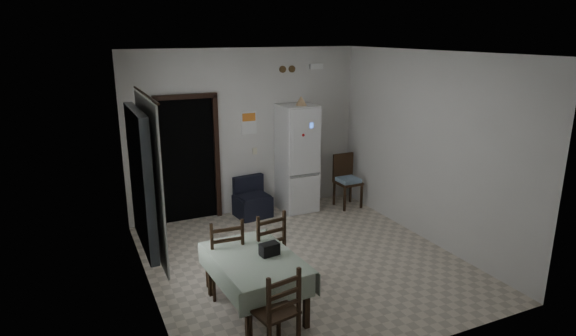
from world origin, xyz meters
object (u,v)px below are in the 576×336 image
(dining_table, at_px, (255,284))
(dining_chair_far_right, at_px, (264,246))
(fridge, at_px, (297,158))
(dining_chair_near_head, at_px, (274,309))
(corner_chair, at_px, (348,181))
(navy_seat, at_px, (252,197))
(dining_chair_far_left, at_px, (224,254))

(dining_table, xyz_separation_m, dining_chair_far_right, (0.35, 0.58, 0.16))
(fridge, relative_size, dining_table, 1.45)
(dining_chair_far_right, relative_size, dining_chair_near_head, 1.05)
(fridge, distance_m, dining_chair_far_right, 2.78)
(corner_chair, bearing_deg, dining_table, -139.31)
(navy_seat, bearing_deg, fridge, -6.51)
(corner_chair, relative_size, dining_chair_far_left, 0.97)
(navy_seat, xyz_separation_m, dining_table, (-1.04, -2.84, 0.00))
(corner_chair, distance_m, dining_table, 3.80)
(navy_seat, bearing_deg, corner_chair, -15.87)
(fridge, distance_m, corner_chair, 1.07)
(dining_chair_far_right, bearing_deg, navy_seat, -114.88)
(dining_chair_far_left, bearing_deg, corner_chair, -143.41)
(corner_chair, xyz_separation_m, dining_chair_near_head, (-2.91, -3.32, -0.01))
(dining_chair_far_left, bearing_deg, dining_chair_near_head, 97.25)
(navy_seat, bearing_deg, dining_chair_near_head, -113.98)
(dining_table, bearing_deg, fridge, 52.35)
(navy_seat, bearing_deg, dining_table, -116.61)
(corner_chair, bearing_deg, fridge, 160.73)
(dining_table, xyz_separation_m, dining_chair_near_head, (-0.10, -0.77, 0.13))
(navy_seat, relative_size, corner_chair, 0.70)
(fridge, xyz_separation_m, corner_chair, (0.91, -0.29, -0.47))
(navy_seat, distance_m, dining_chair_near_head, 3.79)
(dining_chair_far_left, xyz_separation_m, dining_chair_near_head, (0.09, -1.34, -0.03))
(fridge, bearing_deg, navy_seat, 179.59)
(fridge, relative_size, dining_chair_far_left, 1.90)
(corner_chair, xyz_separation_m, dining_chair_far_right, (-2.47, -1.96, 0.02))
(fridge, height_order, dining_chair_near_head, fridge)
(navy_seat, height_order, dining_chair_far_right, dining_chair_far_right)
(dining_chair_far_right, bearing_deg, dining_table, 51.28)
(navy_seat, distance_m, dining_table, 3.02)
(dining_table, distance_m, dining_chair_far_right, 0.70)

